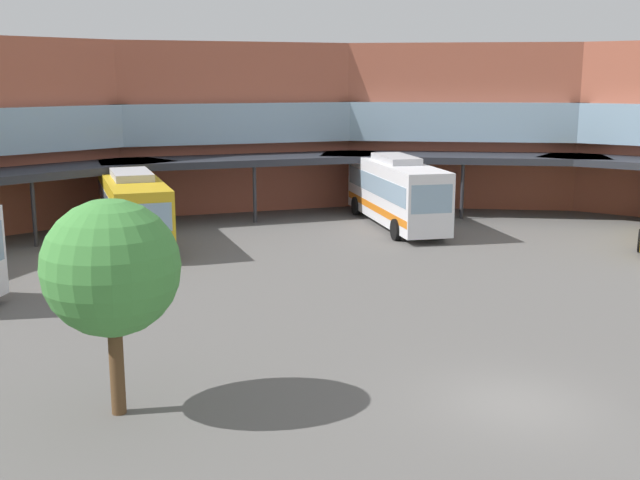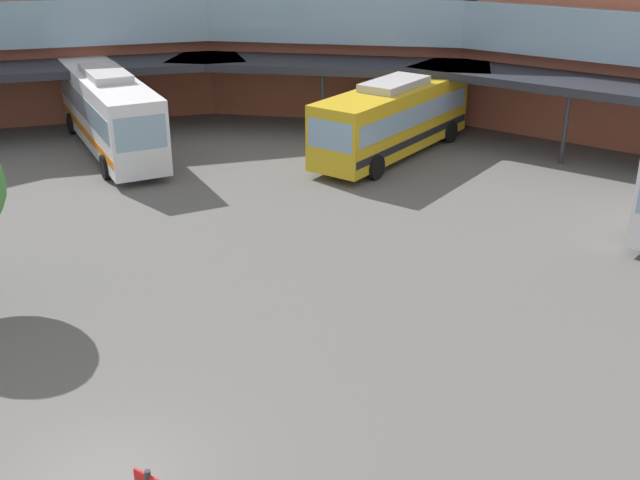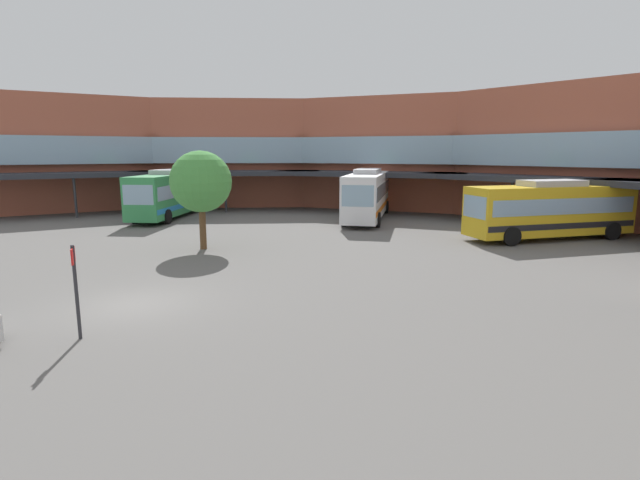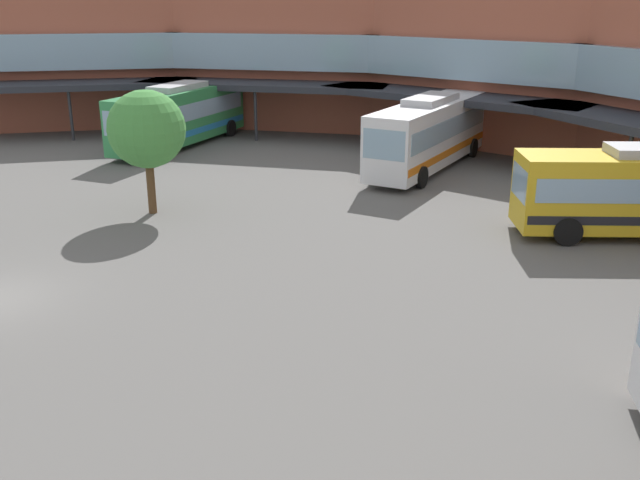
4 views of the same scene
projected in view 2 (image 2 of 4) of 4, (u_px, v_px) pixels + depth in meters
station_building at (300, 56)px, 32.58m from camera, size 74.70×39.28×10.24m
bus_0 at (109, 111)px, 36.61m from camera, size 9.20×11.20×4.00m
bus_3 at (393, 118)px, 36.10m from camera, size 6.92×10.61×3.63m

